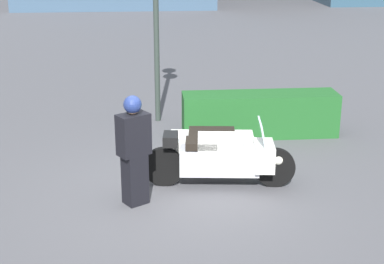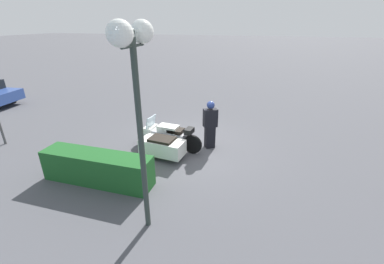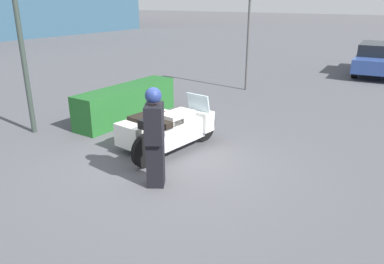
% 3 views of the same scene
% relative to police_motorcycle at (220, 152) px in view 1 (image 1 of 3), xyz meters
% --- Properties ---
extents(ground_plane, '(160.00, 160.00, 0.00)m').
position_rel_police_motorcycle_xyz_m(ground_plane, '(-0.84, -0.68, -0.47)').
color(ground_plane, '#4C4C51').
extents(police_motorcycle, '(2.56, 1.53, 1.17)m').
position_rel_police_motorcycle_xyz_m(police_motorcycle, '(0.00, 0.00, 0.00)').
color(police_motorcycle, black).
rests_on(police_motorcycle, ground).
extents(officer_rider, '(0.57, 0.51, 1.78)m').
position_rel_police_motorcycle_xyz_m(officer_rider, '(-1.48, -0.92, 0.46)').
color(officer_rider, black).
rests_on(officer_rider, ground).
extents(hedge_bush_curbside, '(3.26, 0.76, 0.91)m').
position_rel_police_motorcycle_xyz_m(hedge_bush_curbside, '(1.13, 2.19, -0.02)').
color(hedge_bush_curbside, '#1E5623').
rests_on(hedge_bush_curbside, ground).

